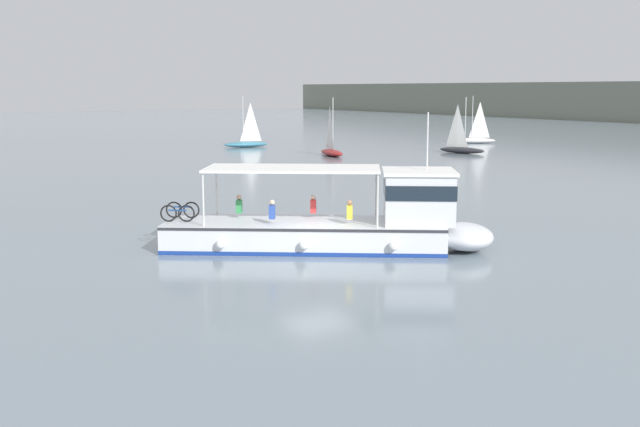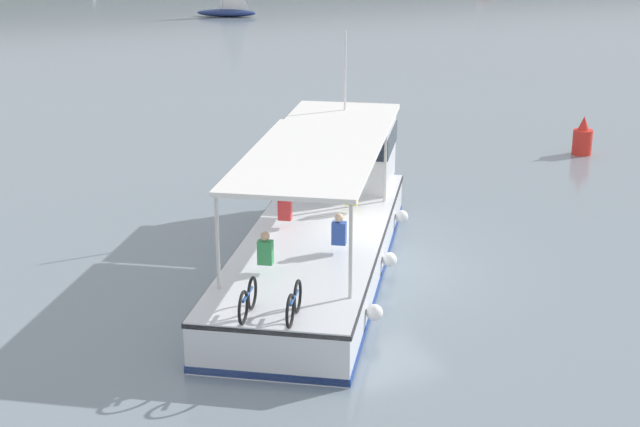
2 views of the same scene
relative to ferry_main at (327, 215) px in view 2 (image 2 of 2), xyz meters
The scene contains 4 objects.
ground_plane 2.17m from the ferry_main, 63.62° to the right, with size 400.00×400.00×0.00m, color gray.
ferry_main is the anchor object (origin of this frame).
sailboat_far_right 53.61m from the ferry_main, 75.43° to the left, with size 4.87×3.59×5.40m.
channel_buoy 13.66m from the ferry_main, 24.47° to the left, with size 0.70×0.70×1.40m.
Camera 2 is at (-9.80, -19.21, 8.64)m, focal length 52.54 mm.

